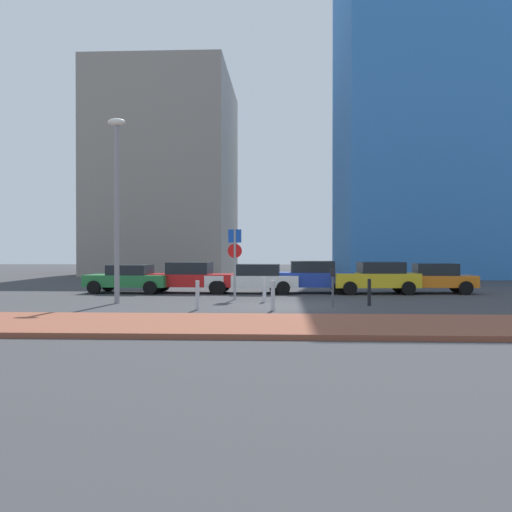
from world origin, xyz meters
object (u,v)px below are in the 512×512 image
object	(u,v)px
parking_sign_post	(235,255)
traffic_bollard_edge	(197,295)
parked_car_red	(189,277)
parked_car_blue	(308,277)
parked_car_green	(129,278)
traffic_bollard_mid	(264,290)
street_lamp	(117,195)
parked_car_yellow	(377,277)
parking_meter	(333,282)
traffic_bollard_near	(273,296)
parked_car_orange	(433,278)
traffic_bollard_far	(369,292)
parked_car_white	(254,278)

from	to	relation	value
parking_sign_post	traffic_bollard_edge	bearing A→B (deg)	-103.03
parked_car_red	parked_car_blue	world-z (taller)	parked_car_blue
parked_car_green	parked_car_red	size ratio (longest dim) A/B	0.91
traffic_bollard_mid	parked_car_red	bearing A→B (deg)	129.60
parking_sign_post	traffic_bollard_edge	world-z (taller)	parking_sign_post
street_lamp	parked_car_yellow	bearing A→B (deg)	26.16
parked_car_yellow	traffic_bollard_mid	world-z (taller)	parked_car_yellow
street_lamp	parked_car_green	bearing A→B (deg)	100.45
parking_meter	traffic_bollard_near	distance (m)	2.59
parked_car_orange	street_lamp	xyz separation A→B (m)	(-13.70, -5.70, 3.50)
parked_car_green	parked_car_blue	xyz separation A→B (m)	(8.71, 0.36, 0.08)
parked_car_orange	traffic_bollard_mid	bearing A→B (deg)	-148.70
traffic_bollard_far	parked_car_blue	bearing A→B (deg)	107.95
parking_sign_post	parking_meter	size ratio (longest dim) A/B	2.12
parked_car_yellow	parking_meter	bearing A→B (deg)	-112.36
parking_sign_post	traffic_bollard_mid	xyz separation A→B (m)	(1.28, -1.00, -1.38)
parked_car_white	traffic_bollard_mid	xyz separation A→B (m)	(0.64, -4.46, -0.23)
parking_meter	traffic_bollard_far	size ratio (longest dim) A/B	1.40
parked_car_green	parked_car_orange	xyz separation A→B (m)	(14.67, 0.42, 0.03)
parked_car_orange	parked_car_white	bearing A→B (deg)	-177.54
parked_car_blue	parked_car_yellow	world-z (taller)	parked_car_blue
parked_car_yellow	traffic_bollard_mid	xyz separation A→B (m)	(-5.21, -4.52, -0.29)
parking_sign_post	parking_meter	distance (m)	4.92
parked_car_blue	parked_car_orange	distance (m)	5.96
parked_car_orange	street_lamp	distance (m)	15.24
parking_sign_post	traffic_bollard_mid	size ratio (longest dim) A/B	3.00
parked_car_white	traffic_bollard_near	xyz separation A→B (m)	(1.04, -7.73, -0.21)
parked_car_white	traffic_bollard_edge	world-z (taller)	parked_car_white
parked_car_blue	traffic_bollard_near	world-z (taller)	parked_car_blue
parked_car_red	traffic_bollard_edge	size ratio (longest dim) A/B	4.44
parked_car_blue	street_lamp	distance (m)	10.17
traffic_bollard_edge	traffic_bollard_mid	bearing A→B (deg)	54.52
traffic_bollard_edge	parked_car_red	bearing A→B (deg)	101.60
parking_meter	parked_car_orange	bearing A→B (deg)	51.42
street_lamp	traffic_bollard_far	xyz separation A→B (m)	(9.73, -0.53, -3.74)
parking_meter	street_lamp	world-z (taller)	street_lamp
parking_meter	traffic_bollard_far	xyz separation A→B (m)	(1.41, 0.51, -0.41)
traffic_bollard_far	parked_car_white	bearing A→B (deg)	128.27
parked_car_yellow	parked_car_orange	distance (m)	2.75
parking_meter	traffic_bollard_edge	distance (m)	4.98
parking_sign_post	traffic_bollard_far	xyz separation A→B (m)	(5.25, -2.40, -1.37)
parked_car_white	parking_meter	distance (m)	7.13
parked_car_red	traffic_bollard_far	size ratio (longest dim) A/B	4.52
parked_car_white	parking_meter	xyz separation A→B (m)	(3.21, -6.37, 0.18)
parked_car_red	parked_car_blue	bearing A→B (deg)	1.37
parked_car_yellow	parked_car_orange	size ratio (longest dim) A/B	1.01
traffic_bollard_far	parked_car_green	bearing A→B (deg)	151.53
parked_car_yellow	traffic_bollard_far	bearing A→B (deg)	-101.81
parked_car_red	parked_car_yellow	size ratio (longest dim) A/B	1.12
parked_car_yellow	parking_meter	distance (m)	6.95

